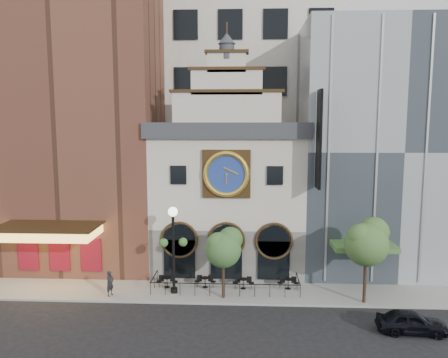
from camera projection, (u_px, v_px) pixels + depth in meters
ground at (224, 305)px, 29.68m from camera, size 120.00×120.00×0.00m
sidewalk at (226, 290)px, 32.15m from camera, size 44.00×5.00×0.15m
clock_building at (228, 190)px, 36.56m from camera, size 12.60×8.78×18.65m
theater_building at (83, 119)px, 38.52m from camera, size 14.00×15.60×25.00m
retail_building at (380, 148)px, 37.64m from camera, size 14.00×14.40×20.00m
office_tower at (233, 51)px, 46.89m from camera, size 20.00×16.00×40.00m
cafe_railing at (226, 283)px, 32.08m from camera, size 10.60×2.60×0.90m
bistro_0 at (167, 281)px, 32.43m from camera, size 1.58×0.68×0.90m
bistro_1 at (205, 281)px, 32.43m from camera, size 1.58×0.68×0.90m
bistro_2 at (243, 283)px, 32.17m from camera, size 1.58×0.68×0.90m
bistro_3 at (288, 283)px, 32.15m from camera, size 1.58×0.68×0.90m
car_right at (411, 322)px, 25.72m from camera, size 4.10×1.89×1.36m
pedestrian at (110, 283)px, 30.86m from camera, size 0.67×0.78×1.79m
lamppost at (173, 240)px, 31.00m from camera, size 1.99×0.91×6.29m
tree_left at (224, 247)px, 30.14m from camera, size 2.60×2.50×5.01m
tree_right at (367, 241)px, 29.27m from camera, size 3.05×2.93×5.87m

